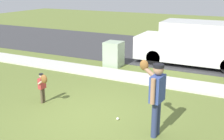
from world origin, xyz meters
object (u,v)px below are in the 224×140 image
at_px(utility_cabinet, 114,54).
at_px(parked_van_white, 194,44).
at_px(person_adult, 156,92).
at_px(person_child, 43,83).
at_px(baseball, 118,119).

xyz_separation_m(utility_cabinet, parked_van_white, (3.05, 1.82, 0.37)).
height_order(person_adult, person_child, person_adult).
relative_size(baseball, utility_cabinet, 0.07).
relative_size(baseball, parked_van_white, 0.01).
height_order(utility_cabinet, parked_van_white, parked_van_white).
distance_m(utility_cabinet, parked_van_white, 3.57).
relative_size(person_child, parked_van_white, 0.19).
bearing_deg(parked_van_white, person_adult, -86.85).
distance_m(person_adult, utility_cabinet, 5.95).
xyz_separation_m(person_adult, utility_cabinet, (-3.42, 4.84, -0.56)).
distance_m(person_child, baseball, 2.51).
relative_size(person_child, baseball, 13.13).
height_order(person_child, utility_cabinet, utility_cabinet).
bearing_deg(baseball, parked_van_white, 83.48).
bearing_deg(baseball, person_adult, -15.01).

